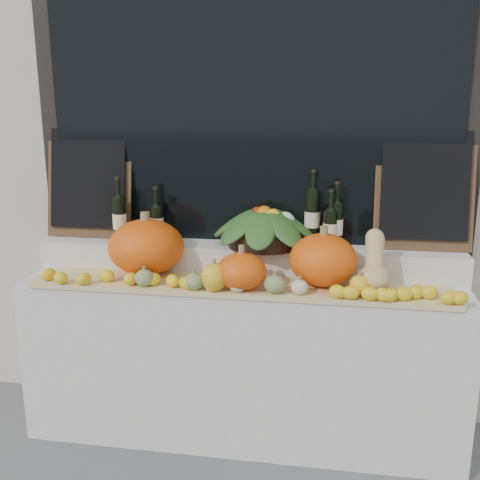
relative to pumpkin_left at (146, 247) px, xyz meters
name	(u,v)px	position (x,y,z in m)	size (l,w,h in m)	color
storefront_facade	(261,25)	(0.51, 0.75, 1.20)	(7.00, 0.94, 4.50)	beige
display_sill	(242,358)	(0.51, 0.03, -0.61)	(2.30, 0.55, 0.88)	silver
rear_tier	(247,259)	(0.51, 0.18, -0.09)	(2.30, 0.25, 0.16)	silver
straw_bedding	(238,286)	(0.51, -0.10, -0.16)	(2.10, 0.32, 0.03)	tan
pumpkin_left	(146,247)	(0.00, 0.00, 0.00)	(0.40, 0.40, 0.29)	#F65A0C
pumpkin_right	(323,260)	(0.93, -0.04, -0.02)	(0.33, 0.33, 0.26)	#F65A0C
pumpkin_center	(241,271)	(0.54, -0.17, -0.06)	(0.24, 0.24, 0.18)	#F65A0C
butternut_squash	(374,267)	(1.17, -0.09, -0.02)	(0.15, 0.21, 0.29)	tan
decorative_gourds	(239,281)	(0.53, -0.21, -0.09)	(1.14, 0.16, 0.16)	#315B1B
lemon_heap	(235,285)	(0.51, -0.21, -0.11)	(2.20, 0.16, 0.06)	yellow
produce_bowl	(264,226)	(0.61, 0.16, 0.10)	(0.59, 0.59, 0.23)	black
wine_bottle_far_left	(120,218)	(-0.20, 0.14, 0.12)	(0.08, 0.08, 0.36)	black
wine_bottle_near_left	(157,222)	(-0.01, 0.21, 0.09)	(0.08, 0.08, 0.30)	black
wine_bottle_tall	(312,217)	(0.86, 0.25, 0.14)	(0.08, 0.08, 0.41)	black
wine_bottle_near_right	(336,224)	(0.99, 0.21, 0.11)	(0.08, 0.08, 0.35)	black
wine_bottle_far_right	(330,228)	(0.96, 0.18, 0.09)	(0.08, 0.08, 0.32)	black
chalkboard_left	(89,181)	(-0.41, 0.24, 0.31)	(0.50, 0.14, 0.61)	#4C331E
chalkboard_right	(425,188)	(1.43, 0.24, 0.31)	(0.50, 0.14, 0.61)	#4C331E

